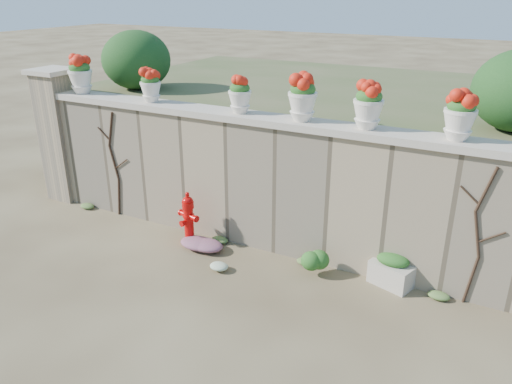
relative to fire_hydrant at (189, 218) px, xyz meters
The scene contains 19 objects.
ground 1.62m from the fire_hydrant, 53.83° to the right, with size 80.00×80.00×0.00m, color #493A24.
stone_wall 1.20m from the fire_hydrant, 30.78° to the left, with size 8.00×0.40×2.00m, color gray.
wall_cap 1.93m from the fire_hydrant, 30.78° to the left, with size 8.10×0.52×0.10m, color #BDB3A0.
gate_pillar 3.38m from the fire_hydrant, behind, with size 0.72×0.72×2.48m.
raised_fill 3.90m from the fire_hydrant, 76.25° to the left, with size 9.00×6.00×2.00m, color #384C23.
back_shrub_left 3.56m from the fire_hydrant, 142.60° to the left, with size 1.30×1.30×1.10m, color #143814.
vine_left 1.87m from the fire_hydrant, 169.48° to the left, with size 0.60×0.04×1.91m.
vine_right 4.19m from the fire_hydrant, ahead, with size 0.60×0.04×1.91m.
fire_hydrant is the anchor object (origin of this frame).
planter_box 3.19m from the fire_hydrant, ahead, with size 0.65×0.49×0.48m.
green_shrub 2.10m from the fire_hydrant, ahead, with size 0.57×0.51×0.54m, color #1E5119.
magenta_clump 0.50m from the fire_hydrant, 13.97° to the right, with size 0.82×0.54×0.22m, color #AE2286.
white_flowers 1.10m from the fire_hydrant, 27.28° to the right, with size 0.45×0.36×0.16m, color white.
urn_pot_0 3.26m from the fire_hydrant, 167.84° to the left, with size 0.41×0.41×0.65m.
urn_pot_1 2.23m from the fire_hydrant, 151.38° to the left, with size 0.34×0.34×0.53m.
urn_pot_2 2.10m from the fire_hydrant, 39.87° to the left, with size 0.34×0.34×0.54m.
urn_pot_3 2.63m from the fire_hydrant, 18.33° to the left, with size 0.41×0.41×0.64m.
urn_pot_4 3.28m from the fire_hydrant, 11.98° to the left, with size 0.40×0.40×0.62m.
urn_pot_5 4.22m from the fire_hydrant, ahead, with size 0.39×0.39×0.61m.
Camera 1 is at (3.34, -4.57, 3.84)m, focal length 35.00 mm.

